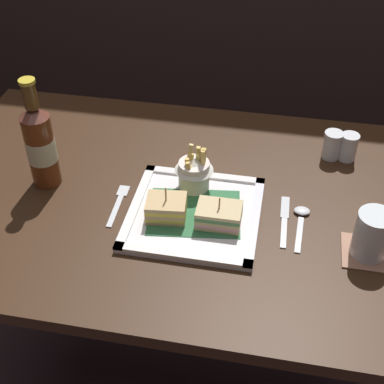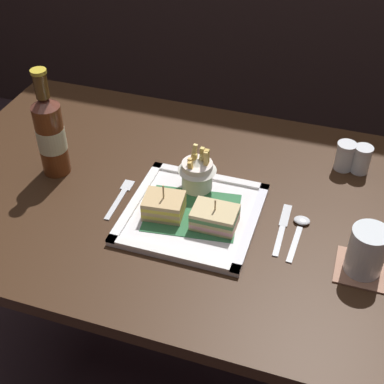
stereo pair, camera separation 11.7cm
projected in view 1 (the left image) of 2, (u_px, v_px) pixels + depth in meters
name	position (u px, v px, depth m)	size (l,w,h in m)	color
ground_plane	(190.00, 383.00, 1.72)	(6.00, 6.00, 0.00)	#38282B
dining_table	(190.00, 235.00, 1.30)	(1.24, 0.77, 0.77)	#351F11
square_plate	(194.00, 214.00, 1.17)	(0.28, 0.28, 0.02)	white
sandwich_half_left	(166.00, 208.00, 1.15)	(0.09, 0.08, 0.08)	tan
sandwich_half_right	(219.00, 215.00, 1.13)	(0.09, 0.07, 0.07)	#D4B674
fries_cup	(194.00, 170.00, 1.21)	(0.09, 0.09, 0.11)	silver
beer_bottle	(40.00, 144.00, 1.20)	(0.07, 0.07, 0.26)	brown
drink_coaster	(367.00, 253.00, 1.09)	(0.10, 0.10, 0.00)	#99674F
water_glass	(371.00, 237.00, 1.06)	(0.07, 0.07, 0.10)	silver
fork	(118.00, 203.00, 1.21)	(0.03, 0.14, 0.00)	silver
knife	(284.00, 219.00, 1.17)	(0.02, 0.16, 0.00)	silver
spoon	(301.00, 217.00, 1.17)	(0.04, 0.14, 0.01)	silver
salt_shaker	(332.00, 147.00, 1.32)	(0.05, 0.05, 0.07)	silver
pepper_shaker	(348.00, 148.00, 1.32)	(0.04, 0.04, 0.07)	silver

